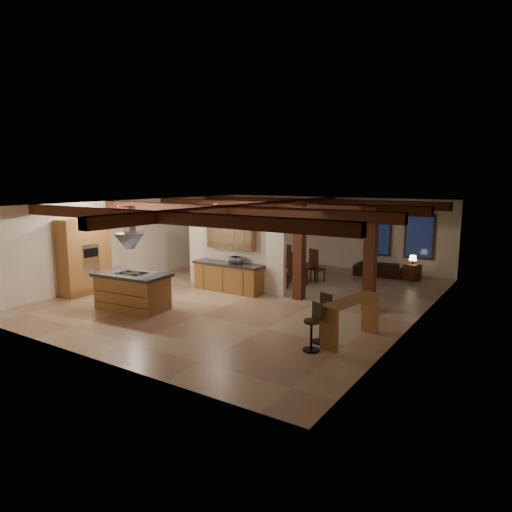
{
  "coord_description": "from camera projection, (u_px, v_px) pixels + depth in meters",
  "views": [
    {
      "loc": [
        7.71,
        -11.6,
        3.63
      ],
      "look_at": [
        -0.17,
        0.5,
        1.19
      ],
      "focal_mm": 32.0,
      "sensor_mm": 36.0,
      "label": 1
    }
  ],
  "objects": [
    {
      "name": "ground",
      "position": [
        252.0,
        296.0,
        14.34
      ],
      "size": [
        12.0,
        12.0,
        0.0
      ],
      "primitive_type": "plane",
      "color": "tan",
      "rests_on": "ground"
    },
    {
      "name": "room_walls",
      "position": [
        252.0,
        240.0,
        14.04
      ],
      "size": [
        12.0,
        12.0,
        12.0
      ],
      "color": "silver",
      "rests_on": "ground"
    },
    {
      "name": "ceiling_beams",
      "position": [
        252.0,
        208.0,
        13.88
      ],
      "size": [
        10.0,
        12.0,
        0.28
      ],
      "color": "#39190E",
      "rests_on": "room_walls"
    },
    {
      "name": "timber_posts",
      "position": [
        334.0,
        245.0,
        13.11
      ],
      "size": [
        2.5,
        0.3,
        2.9
      ],
      "color": "#39190E",
      "rests_on": "ground"
    },
    {
      "name": "partition_wall",
      "position": [
        235.0,
        256.0,
        15.11
      ],
      "size": [
        3.8,
        0.18,
        2.2
      ],
      "primitive_type": "cube",
      "color": "silver",
      "rests_on": "ground"
    },
    {
      "name": "pantry_cabinet",
      "position": [
        85.0,
        256.0,
        14.5
      ],
      "size": [
        0.67,
        1.6,
        2.4
      ],
      "color": "brown",
      "rests_on": "ground"
    },
    {
      "name": "back_counter",
      "position": [
        228.0,
        277.0,
        14.89
      ],
      "size": [
        2.5,
        0.66,
        0.94
      ],
      "color": "brown",
      "rests_on": "ground"
    },
    {
      "name": "upper_display_cabinet",
      "position": [
        231.0,
        235.0,
        14.83
      ],
      "size": [
        1.8,
        0.36,
        0.95
      ],
      "color": "brown",
      "rests_on": "partition_wall"
    },
    {
      "name": "range_hood",
      "position": [
        130.0,
        247.0,
        12.62
      ],
      "size": [
        1.1,
        1.1,
        1.4
      ],
      "color": "silver",
      "rests_on": "room_walls"
    },
    {
      "name": "back_windows",
      "position": [
        398.0,
        235.0,
        17.48
      ],
      "size": [
        2.7,
        0.07,
        1.7
      ],
      "color": "#39190E",
      "rests_on": "room_walls"
    },
    {
      "name": "framed_art",
      "position": [
        299.0,
        224.0,
        19.77
      ],
      "size": [
        0.65,
        0.05,
        0.85
      ],
      "color": "#39190E",
      "rests_on": "room_walls"
    },
    {
      "name": "recessed_cans",
      "position": [
        145.0,
        205.0,
        13.63
      ],
      "size": [
        3.16,
        2.46,
        0.03
      ],
      "color": "silver",
      "rests_on": "room_walls"
    },
    {
      "name": "kitchen_island",
      "position": [
        132.0,
        291.0,
        12.83
      ],
      "size": [
        2.2,
        1.31,
        1.05
      ],
      "color": "brown",
      "rests_on": "ground"
    },
    {
      "name": "dining_table",
      "position": [
        290.0,
        272.0,
        16.41
      ],
      "size": [
        1.88,
        1.16,
        0.63
      ],
      "primitive_type": "imported",
      "rotation": [
        0.0,
        0.0,
        0.09
      ],
      "color": "#411D10",
      "rests_on": "ground"
    },
    {
      "name": "sofa",
      "position": [
        380.0,
        269.0,
        17.26
      ],
      "size": [
        2.02,
        1.04,
        0.56
      ],
      "primitive_type": "imported",
      "rotation": [
        0.0,
        0.0,
        3.29
      ],
      "color": "black",
      "rests_on": "ground"
    },
    {
      "name": "microwave",
      "position": [
        236.0,
        260.0,
        14.63
      ],
      "size": [
        0.46,
        0.35,
        0.23
      ],
      "primitive_type": "imported",
      "rotation": [
        0.0,
        0.0,
        2.96
      ],
      "color": "#B5B5B9",
      "rests_on": "back_counter"
    },
    {
      "name": "bar_counter",
      "position": [
        351.0,
        313.0,
        10.28
      ],
      "size": [
        0.83,
        1.9,
        0.97
      ],
      "color": "brown",
      "rests_on": "ground"
    },
    {
      "name": "side_table",
      "position": [
        412.0,
        272.0,
        16.53
      ],
      "size": [
        0.61,
        0.61,
        0.59
      ],
      "primitive_type": "cube",
      "rotation": [
        0.0,
        0.0,
        -0.38
      ],
      "color": "#39190E",
      "rests_on": "ground"
    },
    {
      "name": "table_lamp",
      "position": [
        413.0,
        258.0,
        16.44
      ],
      "size": [
        0.28,
        0.28,
        0.33
      ],
      "color": "black",
      "rests_on": "side_table"
    },
    {
      "name": "bar_stool_a",
      "position": [
        322.0,
        318.0,
        10.2
      ],
      "size": [
        0.4,
        0.41,
        1.1
      ],
      "color": "black",
      "rests_on": "ground"
    },
    {
      "name": "bar_stool_b",
      "position": [
        313.0,
        327.0,
        9.71
      ],
      "size": [
        0.39,
        0.4,
        1.03
      ],
      "color": "black",
      "rests_on": "ground"
    },
    {
      "name": "dining_chairs",
      "position": [
        290.0,
        264.0,
        16.36
      ],
      "size": [
        2.33,
        2.33,
        1.2
      ],
      "color": "#39190E",
      "rests_on": "ground"
    }
  ]
}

